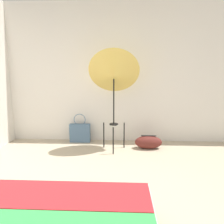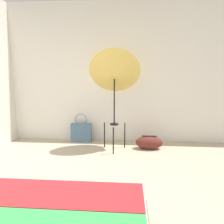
% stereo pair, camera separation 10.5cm
% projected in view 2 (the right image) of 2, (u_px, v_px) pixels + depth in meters
% --- Properties ---
extents(wall_back, '(8.00, 0.05, 2.60)m').
position_uv_depth(wall_back, '(103.00, 74.00, 4.14)').
color(wall_back, silver).
rests_on(wall_back, ground_plane).
extents(photo_umbrella, '(0.86, 0.61, 1.71)m').
position_uv_depth(photo_umbrella, '(114.00, 74.00, 3.59)').
color(photo_umbrella, black).
rests_on(photo_umbrella, ground_plane).
extents(tote_bag, '(0.39, 0.11, 0.56)m').
position_uv_depth(tote_bag, '(81.00, 132.00, 4.23)').
color(tote_bag, slate).
rests_on(tote_bag, ground_plane).
extents(duffel_bag, '(0.48, 0.23, 0.24)m').
position_uv_depth(duffel_bag, '(149.00, 143.00, 3.85)').
color(duffel_bag, '#5B231E').
rests_on(duffel_bag, ground_plane).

